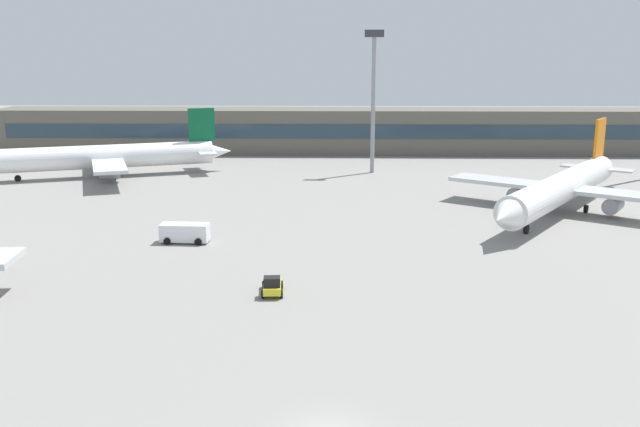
# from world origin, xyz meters

# --- Properties ---
(ground_plane) EXTENTS (400.00, 400.00, 0.00)m
(ground_plane) POSITION_xyz_m (0.00, 40.00, 0.00)
(ground_plane) COLOR gray
(terminal_building) EXTENTS (139.49, 12.13, 9.00)m
(terminal_building) POSITION_xyz_m (0.00, 109.59, 4.50)
(terminal_building) COLOR #5B564C
(terminal_building) RESTS_ON ground_plane
(airplane_mid) EXTENTS (28.73, 38.12, 10.90)m
(airplane_mid) POSITION_xyz_m (29.29, 53.74, 3.32)
(airplane_mid) COLOR white
(airplane_mid) RESTS_ON ground_plane
(airplane_far) EXTENTS (42.78, 30.63, 11.00)m
(airplane_far) POSITION_xyz_m (-39.03, 78.86, 3.35)
(airplane_far) COLOR white
(airplane_far) RESTS_ON ground_plane
(baggage_tug_yellow) EXTENTS (2.04, 3.70, 1.75)m
(baggage_tug_yellow) POSITION_xyz_m (-5.04, 22.37, 0.80)
(baggage_tug_yellow) COLOR yellow
(baggage_tug_yellow) RESTS_ON ground_plane
(service_van_white) EXTENTS (5.29, 2.52, 2.08)m
(service_van_white) POSITION_xyz_m (-16.07, 38.65, 1.11)
(service_van_white) COLOR white
(service_van_white) RESTS_ON ground_plane
(floodlight_tower_east) EXTENTS (3.20, 0.80, 23.97)m
(floodlight_tower_east) POSITION_xyz_m (6.64, 84.38, 13.97)
(floodlight_tower_east) COLOR gray
(floodlight_tower_east) RESTS_ON ground_plane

